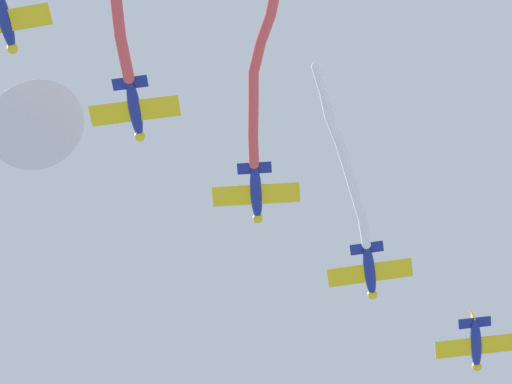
# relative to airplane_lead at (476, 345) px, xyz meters

# --- Properties ---
(airplane_lead) EXTENTS (6.62, 6.00, 1.83)m
(airplane_lead) POSITION_rel_airplane_lead_xyz_m (0.00, 0.00, 0.00)
(airplane_lead) COLOR navy
(airplane_left_wing) EXTENTS (6.52, 6.11, 1.83)m
(airplane_left_wing) POSITION_rel_airplane_lead_xyz_m (12.05, 0.69, 0.25)
(airplane_left_wing) COLOR navy
(smoke_trail_left_wing) EXTENTS (13.04, 11.12, 1.71)m
(smoke_trail_left_wing) POSITION_rel_airplane_lead_xyz_m (19.89, 7.91, 0.40)
(smoke_trail_left_wing) COLOR white
(airplane_right_wing) EXTENTS (6.83, 5.89, 1.83)m
(airplane_right_wing) POSITION_rel_airplane_lead_xyz_m (24.11, 1.36, 0.50)
(airplane_right_wing) COLOR navy
(smoke_trail_right_wing) EXTENTS (8.97, 21.93, 2.59)m
(smoke_trail_right_wing) POSITION_rel_airplane_lead_xyz_m (30.65, 13.63, -0.03)
(smoke_trail_right_wing) COLOR #DB4C4C
(airplane_slot) EXTENTS (6.62, 6.00, 1.83)m
(airplane_slot) POSITION_rel_airplane_lead_xyz_m (36.15, 2.05, 0.75)
(airplane_slot) COLOR navy
(airplane_trail) EXTENTS (6.49, 6.14, 1.83)m
(airplane_trail) POSITION_rel_airplane_lead_xyz_m (48.20, 2.74, 1.00)
(airplane_trail) COLOR navy
(cloud_high) EXTENTS (11.61, 11.22, 3.82)m
(cloud_high) POSITION_rel_airplane_lead_xyz_m (42.90, -6.09, 5.95)
(cloud_high) COLOR silver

